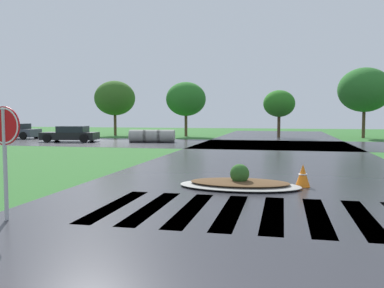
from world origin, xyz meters
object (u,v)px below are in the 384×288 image
(stop_sign, at_px, (4,137))
(drainage_pipe_stack, at_px, (152,136))
(car_dark_suv, at_px, (16,132))
(car_blue_compact, at_px, (71,134))
(median_island, at_px, (240,183))
(traffic_cone, at_px, (303,176))

(stop_sign, xyz_separation_m, drainage_pipe_stack, (-4.41, 22.84, -1.20))
(stop_sign, distance_m, car_dark_suv, 30.50)
(car_blue_compact, distance_m, drainage_pipe_stack, 6.47)
(median_island, bearing_deg, traffic_cone, 15.46)
(stop_sign, bearing_deg, car_dark_suv, 131.51)
(drainage_pipe_stack, distance_m, traffic_cone, 20.43)
(stop_sign, xyz_separation_m, car_dark_suv, (-17.60, 24.89, -1.06))
(stop_sign, relative_size, median_island, 0.65)
(car_dark_suv, distance_m, drainage_pipe_stack, 13.35)
(median_island, relative_size, car_blue_compact, 0.79)
(car_blue_compact, xyz_separation_m, drainage_pipe_stack, (6.43, 0.70, -0.10))
(median_island, xyz_separation_m, car_dark_suv, (-21.75, 20.16, 0.49))
(stop_sign, relative_size, traffic_cone, 3.39)
(traffic_cone, bearing_deg, median_island, -164.54)
(stop_sign, bearing_deg, traffic_cone, 47.59)
(median_island, bearing_deg, drainage_pipe_stack, 115.30)
(traffic_cone, bearing_deg, drainage_pipe_stack, 120.44)
(stop_sign, height_order, car_dark_suv, stop_sign)
(car_dark_suv, relative_size, traffic_cone, 5.92)
(car_dark_suv, bearing_deg, median_island, 137.34)
(stop_sign, distance_m, median_island, 6.48)
(car_dark_suv, xyz_separation_m, drainage_pipe_stack, (13.19, -2.05, -0.14))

